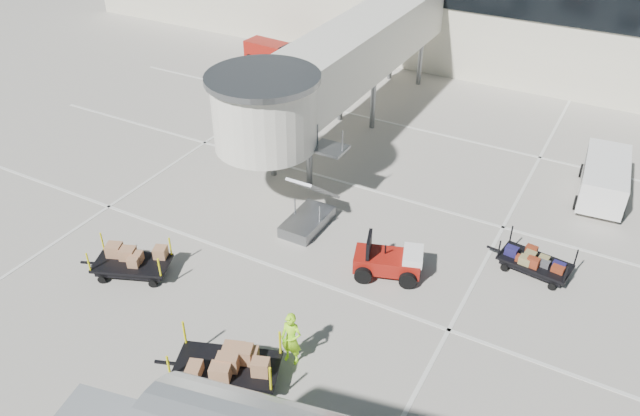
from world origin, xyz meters
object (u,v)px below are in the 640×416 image
at_px(suitcase_cart, 537,263).
at_px(belt_loader, 271,53).
at_px(box_cart_far, 130,264).
at_px(box_cart_near, 230,366).
at_px(baggage_tug, 389,261).
at_px(ground_worker, 291,339).
at_px(minivan, 605,175).

xyz_separation_m(suitcase_cart, belt_loader, (-21.14, 14.03, 0.22)).
distance_m(box_cart_far, belt_loader, 22.99).
relative_size(box_cart_near, box_cart_far, 1.15).
distance_m(baggage_tug, belt_loader, 23.35).
bearing_deg(ground_worker, box_cart_near, -131.56).
xyz_separation_m(baggage_tug, minivan, (6.29, 9.94, 0.44)).
xyz_separation_m(box_cart_near, ground_worker, (1.26, 1.63, 0.35)).
distance_m(ground_worker, minivan, 17.17).
relative_size(baggage_tug, box_cart_far, 0.80).
relative_size(box_cart_far, minivan, 0.74).
height_order(baggage_tug, box_cart_far, baggage_tug).
xyz_separation_m(suitcase_cart, box_cart_far, (-13.63, -7.70, 0.06)).
distance_m(suitcase_cart, belt_loader, 25.37).
height_order(minivan, belt_loader, belt_loader).
distance_m(suitcase_cart, ground_worker, 10.35).
distance_m(baggage_tug, suitcase_cart, 5.73).
xyz_separation_m(baggage_tug, ground_worker, (-0.99, -5.61, 0.38)).
xyz_separation_m(minivan, belt_loader, (-22.45, 6.92, -0.35)).
relative_size(baggage_tug, minivan, 0.59).
bearing_deg(suitcase_cart, belt_loader, 153.92).
relative_size(box_cart_far, belt_loader, 0.90).
bearing_deg(belt_loader, suitcase_cart, -28.46).
bearing_deg(belt_loader, baggage_tug, -41.10).
distance_m(minivan, belt_loader, 23.49).
height_order(box_cart_far, belt_loader, belt_loader).
xyz_separation_m(box_cart_far, belt_loader, (-7.51, 21.73, 0.16)).
bearing_deg(belt_loader, minivan, -12.03).
xyz_separation_m(box_cart_far, minivan, (14.94, 14.81, 0.52)).
height_order(suitcase_cart, box_cart_near, box_cart_near).
xyz_separation_m(box_cart_near, box_cart_far, (-6.41, 2.37, -0.10)).
height_order(box_cart_near, ground_worker, ground_worker).
relative_size(box_cart_near, belt_loader, 1.04).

